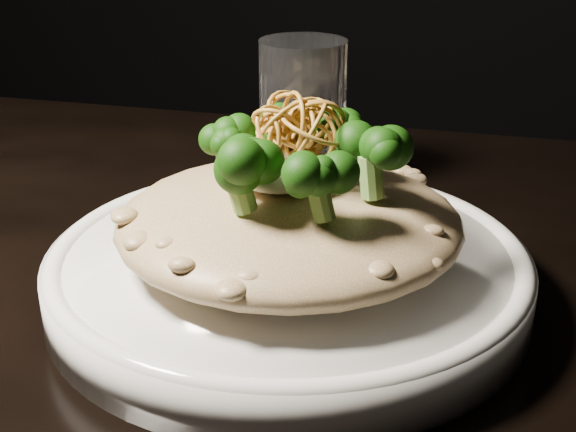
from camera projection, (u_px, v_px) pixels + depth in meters
The scene contains 7 objects.
table at pixel (240, 414), 0.53m from camera, with size 1.10×0.80×0.75m.
plate at pixel (288, 274), 0.50m from camera, with size 0.30×0.30×0.03m, color silver.
risotto at pixel (289, 222), 0.48m from camera, with size 0.21×0.21×0.05m, color brown.
broccoli at pixel (296, 147), 0.46m from camera, with size 0.13×0.13×0.05m, color black, non-canonical shape.
cheese at pixel (282, 171), 0.47m from camera, with size 0.06×0.06×0.02m, color silver.
shallots at pixel (295, 124), 0.47m from camera, with size 0.05×0.05×0.04m, color #93571F, non-canonical shape.
drinking_glass at pixel (303, 117), 0.66m from camera, with size 0.07×0.07×0.13m, color silver.
Camera 1 is at (0.14, -0.41, 1.00)m, focal length 50.00 mm.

